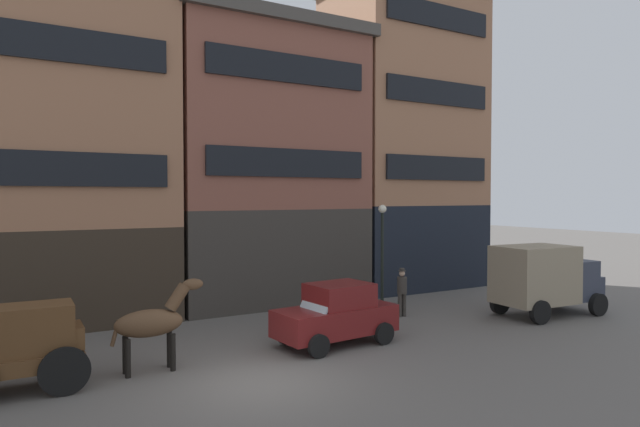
{
  "coord_description": "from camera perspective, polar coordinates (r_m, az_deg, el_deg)",
  "views": [
    {
      "loc": [
        -5.33,
        -11.92,
        4.45
      ],
      "look_at": [
        2.81,
        1.93,
        3.94
      ],
      "focal_mm": 30.71,
      "sensor_mm": 36.0,
      "label": 1
    }
  ],
  "objects": [
    {
      "name": "ground_plane",
      "position": [
        13.79,
        -6.29,
        -17.03
      ],
      "size": [
        120.0,
        120.0,
        0.0
      ],
      "primitive_type": "plane",
      "color": "#605B56"
    },
    {
      "name": "building_center_left",
      "position": [
        21.92,
        -25.57,
        10.5
      ],
      "size": [
        7.95,
        5.58,
        15.57
      ],
      "color": "#33281E",
      "rests_on": "ground_plane"
    },
    {
      "name": "building_center_right",
      "position": [
        23.73,
        -6.08,
        5.33
      ],
      "size": [
        8.53,
        5.58,
        11.74
      ],
      "color": "#38332D",
      "rests_on": "ground_plane"
    },
    {
      "name": "building_far_right",
      "position": [
        27.93,
        8.59,
        8.07
      ],
      "size": [
        7.56,
        5.58,
        14.91
      ],
      "color": "black",
      "rests_on": "ground_plane"
    },
    {
      "name": "cargo_wagon",
      "position": [
        14.38,
        -28.75,
        -11.71
      ],
      "size": [
        2.93,
        1.56,
        1.98
      ],
      "color": "brown",
      "rests_on": "ground_plane"
    },
    {
      "name": "draft_horse",
      "position": [
        14.72,
        -17.0,
        -10.75
      ],
      "size": [
        2.35,
        0.64,
        2.3
      ],
      "color": "#513823",
      "rests_on": "ground_plane"
    },
    {
      "name": "delivery_truck_near",
      "position": [
        22.2,
        22.47,
        -6.17
      ],
      "size": [
        4.46,
        2.39,
        2.62
      ],
      "color": "#333847",
      "rests_on": "ground_plane"
    },
    {
      "name": "sedan_dark",
      "position": [
        16.68,
        1.71,
        -10.44
      ],
      "size": [
        3.82,
        2.1,
        1.83
      ],
      "color": "maroon",
      "rests_on": "ground_plane"
    },
    {
      "name": "pedestrian_officer",
      "position": [
        20.62,
        8.54,
        -7.9
      ],
      "size": [
        0.38,
        0.38,
        1.79
      ],
      "color": "#38332D",
      "rests_on": "ground_plane"
    },
    {
      "name": "streetlamp_curbside",
      "position": [
        21.34,
        6.51,
        -2.99
      ],
      "size": [
        0.32,
        0.32,
        4.12
      ],
      "color": "black",
      "rests_on": "ground_plane"
    }
  ]
}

